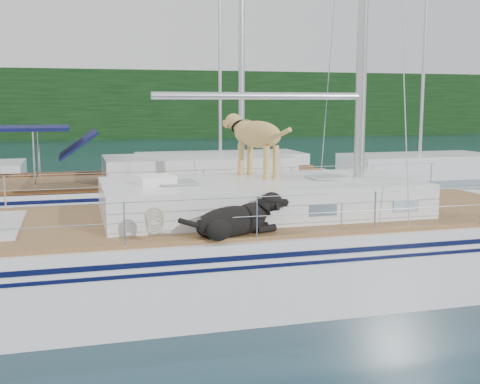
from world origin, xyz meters
name	(u,v)px	position (x,y,z in m)	size (l,w,h in m)	color
ground	(215,289)	(0.00, 0.00, 0.00)	(120.00, 120.00, 0.00)	black
tree_line	(97,105)	(0.00, 45.00, 3.00)	(90.00, 3.00, 6.00)	black
shore_bank	(98,131)	(0.00, 46.20, 0.60)	(92.00, 1.00, 1.20)	#595147
main_sailboat	(220,249)	(0.10, 0.00, 0.69)	(12.00, 3.92, 14.01)	silver
neighbor_sailboat	(157,199)	(-0.16, 5.91, 0.63)	(11.00, 3.50, 13.30)	silver
bg_boat_center	(220,164)	(4.00, 16.00, 0.45)	(7.20, 3.00, 11.65)	silver
bg_boat_east	(419,166)	(12.00, 13.00, 0.46)	(6.40, 3.00, 11.65)	silver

